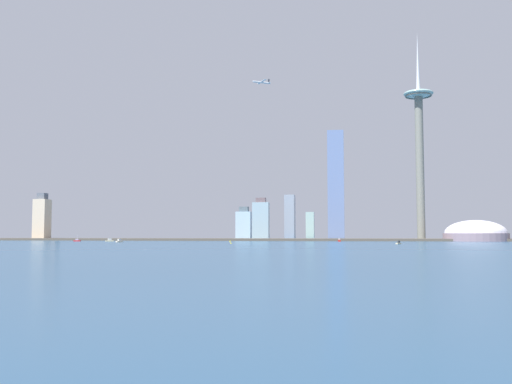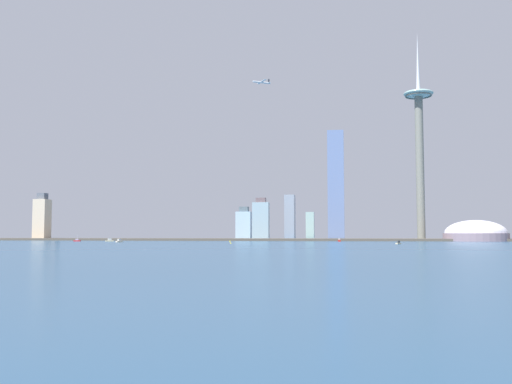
{
  "view_description": "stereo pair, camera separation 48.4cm",
  "coord_description": "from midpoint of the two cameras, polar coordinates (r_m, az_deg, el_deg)",
  "views": [
    {
      "loc": [
        144.73,
        -385.16,
        11.21
      ],
      "look_at": [
        -4.26,
        499.78,
        76.59
      ],
      "focal_mm": 40.07,
      "sensor_mm": 36.0,
      "label": 1
    },
    {
      "loc": [
        145.2,
        -385.08,
        11.21
      ],
      "look_at": [
        -4.26,
        499.78,
        76.59
      ],
      "focal_mm": 40.07,
      "sensor_mm": 36.0,
      "label": 2
    }
  ],
  "objects": [
    {
      "name": "ground_plane",
      "position": [
        411.65,
        -11.12,
        -5.65
      ],
      "size": [
        6000.0,
        6000.0,
        0.0
      ],
      "primitive_type": "plane",
      "color": "navy"
    },
    {
      "name": "waterfront_pier",
      "position": [
        898.33,
        0.27,
        -4.77
      ],
      "size": [
        1004.19,
        69.06,
        3.59
      ],
      "primitive_type": "cube",
      "color": "#534B41",
      "rests_on": "ground"
    },
    {
      "name": "observation_tower",
      "position": [
        941.74,
        15.96,
        5.79
      ],
      "size": [
        46.4,
        46.4,
        331.86
      ],
      "color": "slate",
      "rests_on": "ground"
    },
    {
      "name": "stadium_dome",
      "position": [
        897.9,
        21.05,
        -3.95
      ],
      "size": [
        92.25,
        92.25,
        38.58
      ],
      "color": "gray",
      "rests_on": "ground"
    },
    {
      "name": "skyscraper_0",
      "position": [
        946.82,
        -1.24,
        -3.31
      ],
      "size": [
        24.69,
        19.48,
        55.61
      ],
      "color": "#9EBED6",
      "rests_on": "ground"
    },
    {
      "name": "skyscraper_1",
      "position": [
        1026.43,
        -20.6,
        -2.49
      ],
      "size": [
        22.12,
        23.07,
        79.21
      ],
      "color": "beige",
      "rests_on": "ground"
    },
    {
      "name": "skyscraper_2",
      "position": [
        934.56,
        7.96,
        0.67
      ],
      "size": [
        26.37,
        17.43,
        178.66
      ],
      "color": "#637AAA",
      "rests_on": "ground"
    },
    {
      "name": "skyscraper_3",
      "position": [
        928.09,
        0.48,
        -2.86
      ],
      "size": [
        26.65,
        15.58,
        69.31
      ],
      "color": "#8FADBD",
      "rests_on": "ground"
    },
    {
      "name": "skyscraper_4",
      "position": [
        959.7,
        3.39,
        -2.57
      ],
      "size": [
        16.42,
        26.02,
        75.69
      ],
      "color": "#8795A9",
      "rests_on": "ground"
    },
    {
      "name": "skyscraper_5",
      "position": [
        1076.77,
        -19.74,
        -1.8
      ],
      "size": [
        24.59,
        13.49,
        102.11
      ],
      "color": "gray",
      "rests_on": "ground"
    },
    {
      "name": "skyscraper_6",
      "position": [
        937.32,
        5.41,
        -3.42
      ],
      "size": [
        13.19,
        16.77,
        46.12
      ],
      "color": "#94BAB8",
      "rests_on": "ground"
    },
    {
      "name": "boat_1",
      "position": [
        805.48,
        8.29,
        -4.79
      ],
      "size": [
        4.24,
        9.94,
        4.92
      ],
      "rotation": [
        0.0,
        0.0,
        1.66
      ],
      "color": "red",
      "rests_on": "ground"
    },
    {
      "name": "boat_2",
      "position": [
        630.37,
        14.02,
        -4.94
      ],
      "size": [
        6.7,
        9.69,
        3.76
      ],
      "rotation": [
        0.0,
        0.0,
        1.08
      ],
      "color": "beige",
      "rests_on": "ground"
    },
    {
      "name": "boat_5",
      "position": [
        835.9,
        -14.42,
        -4.7
      ],
      "size": [
        11.03,
        9.01,
        4.46
      ],
      "rotation": [
        0.0,
        0.0,
        3.76
      ],
      "color": "beige",
      "rests_on": "ground"
    },
    {
      "name": "boat_6",
      "position": [
        757.66,
        -13.5,
        -4.78
      ],
      "size": [
        7.57,
        9.43,
        4.32
      ],
      "rotation": [
        0.0,
        0.0,
        1.03
      ],
      "color": "beige",
      "rests_on": "ground"
    },
    {
      "name": "boat_7",
      "position": [
        854.41,
        -17.44,
        -4.64
      ],
      "size": [
        10.4,
        3.15,
        9.77
      ],
      "rotation": [
        0.0,
        0.0,
        3.19
      ],
      "color": "#AB2429",
      "rests_on": "ground"
    },
    {
      "name": "channel_buoy_0",
      "position": [
        634.22,
        -2.54,
        -5.09
      ],
      "size": [
        1.3,
        1.3,
        1.92
      ],
      "primitive_type": "cone",
      "color": "yellow",
      "rests_on": "ground"
    },
    {
      "name": "channel_buoy_1",
      "position": [
        762.83,
        -2.63,
        -4.91
      ],
      "size": [
        1.66,
        1.66,
        2.44
      ],
      "primitive_type": "cone",
      "color": "yellow",
      "rests_on": "ground"
    },
    {
      "name": "airplane",
      "position": [
        866.04,
        0.55,
        10.91
      ],
      "size": [
        26.0,
        26.06,
        7.68
      ],
      "rotation": [
        0.0,
        0.0,
        3.7
      ],
      "color": "silver"
    }
  ]
}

